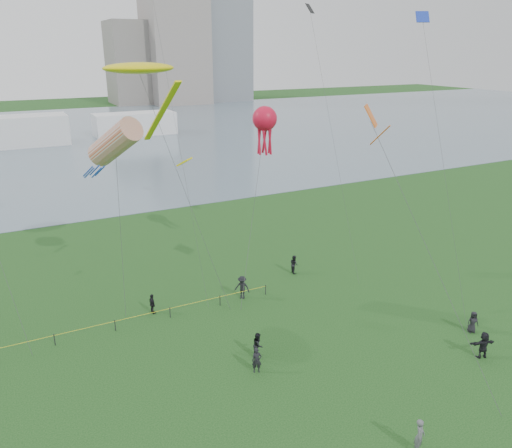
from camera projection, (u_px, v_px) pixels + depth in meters
name	position (u px, v px, depth m)	size (l,w,h in m)	color
ground_plane	(341.00, 420.00, 26.65)	(400.00, 400.00, 0.00)	#143B12
lake	(71.00, 138.00, 110.54)	(400.00, 120.00, 0.08)	slate
building_mid	(175.00, 48.00, 176.08)	(20.00, 20.00, 38.00)	gray
building_low	(133.00, 63.00, 176.74)	(16.00, 18.00, 28.00)	slate
pavilion_left	(10.00, 132.00, 100.18)	(22.00, 8.00, 6.00)	silver
pavilion_right	(135.00, 124.00, 114.07)	(18.00, 7.00, 5.00)	white
fence	(20.00, 346.00, 32.29)	(24.07, 0.07, 1.05)	black
kite_flyer	(420.00, 436.00, 24.28)	(0.68, 0.45, 1.88)	#55585C
spectator_a	(258.00, 345.00, 31.93)	(0.82, 0.64, 1.69)	black
spectator_b	(242.00, 287.00, 39.36)	(1.24, 0.71, 1.91)	black
spectator_c	(152.00, 304.00, 37.17)	(0.92, 0.38, 1.57)	black
spectator_d	(473.00, 322.00, 34.70)	(0.77, 0.50, 1.57)	black
spectator_e	(483.00, 345.00, 31.80)	(1.68, 0.54, 1.82)	black
spectator_f	(257.00, 360.00, 30.37)	(0.60, 0.40, 1.65)	black
spectator_g	(294.00, 264.00, 43.92)	(0.80, 0.62, 1.65)	black
kite_stingray	(140.00, 70.00, 31.52)	(7.47, 9.91, 17.96)	#3F3F42
kite_windsock	(115.00, 143.00, 34.10)	(4.23, 5.08, 14.60)	#3F3F42
kite_octopus	(265.00, 120.00, 40.16)	(5.94, 6.50, 14.45)	#3F3F42
kite_delta	(377.00, 130.00, 28.72)	(3.30, 10.35, 15.72)	#3F3F42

